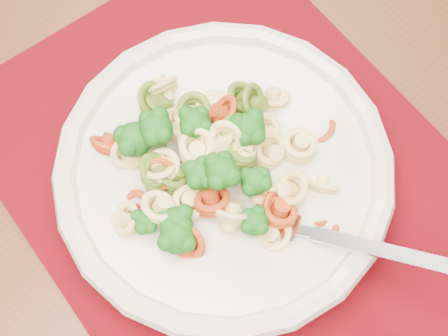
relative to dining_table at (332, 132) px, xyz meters
The scene contains 5 objects.
dining_table is the anchor object (origin of this frame).
placemat 0.17m from the dining_table, 107.35° to the right, with size 0.45×0.35×0.00m, color #500308.
pasta_bowl 0.20m from the dining_table, 107.21° to the right, with size 0.28×0.28×0.05m.
pasta_broccoli_heap 0.21m from the dining_table, 107.21° to the right, with size 0.23×0.23×0.06m, color #EBCB74, non-canonical shape.
fork 0.22m from the dining_table, 83.31° to the right, with size 0.19×0.02×0.01m, color silver, non-canonical shape.
Camera 1 is at (0.19, -0.19, 1.21)m, focal length 50.00 mm.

